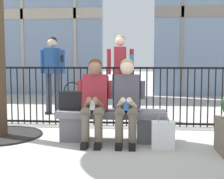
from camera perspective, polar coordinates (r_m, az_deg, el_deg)
name	(u,v)px	position (r m, az deg, el deg)	size (l,w,h in m)	color
ground_plane	(111,140)	(4.63, -0.11, -9.40)	(60.00, 60.00, 0.00)	#B2ADA3
stone_bench	(111,122)	(4.57, -0.11, -6.11)	(1.60, 0.44, 0.45)	slate
seated_person_with_phone	(95,98)	(4.41, -3.26, -1.54)	(0.52, 0.66, 1.21)	#6B6051
seated_person_companion	(127,98)	(4.36, 2.75, -1.61)	(0.52, 0.66, 1.21)	#6B6051
handbag_on_bench	(72,100)	(4.59, -7.36, -1.93)	(0.38, 0.16, 0.42)	black
shopping_bag	(163,135)	(4.22, 9.45, -8.28)	(0.30, 0.17, 0.46)	white
bystander_at_railing	(53,69)	(6.92, -10.97, 3.78)	(0.55, 0.41, 1.71)	#383D4C
bystander_further_back	(120,70)	(6.31, 1.54, 3.73)	(0.55, 0.38, 1.71)	#383D4C
plaza_railing	(117,96)	(5.57, 0.89, -1.22)	(8.31, 0.04, 1.07)	black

